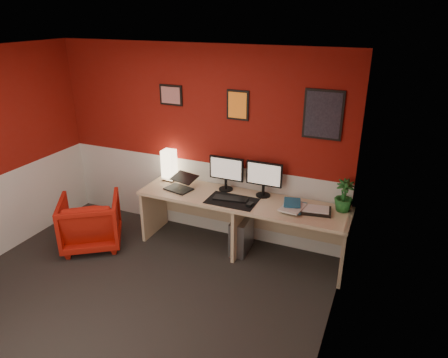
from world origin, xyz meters
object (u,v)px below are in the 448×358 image
monitor_left (226,168)px  monitor_right (264,174)px  desk (241,226)px  potted_plant (344,196)px  zen_tray (315,211)px  pc_tower (241,234)px  armchair (91,222)px  laptop (178,182)px  shoji_lamp (169,166)px

monitor_left → monitor_right: size_ratio=1.00×
monitor_right → desk: bearing=-135.7°
monitor_left → desk: bearing=-33.6°
potted_plant → zen_tray: bearing=-151.3°
monitor_right → pc_tower: monitor_right is taller
monitor_right → pc_tower: 0.84m
armchair → zen_tray: bearing=158.7°
monitor_right → potted_plant: monitor_right is taller
laptop → armchair: 1.25m
potted_plant → armchair: size_ratio=0.51×
pc_tower → zen_tray: bearing=-3.8°
pc_tower → armchair: armchair is taller
desk → zen_tray: size_ratio=7.43×
zen_tray → armchair: bearing=-166.8°
zen_tray → armchair: (-2.73, -0.64, -0.41)m
desk → monitor_left: bearing=146.4°
shoji_lamp → zen_tray: bearing=-4.9°
laptop → monitor_left: 0.63m
laptop → armchair: laptop is taller
monitor_right → potted_plant: 0.97m
monitor_right → monitor_left: bearing=-178.9°
desk → potted_plant: size_ratio=6.98×
monitor_right → potted_plant: (0.96, -0.02, -0.10)m
desk → monitor_right: (0.21, 0.20, 0.66)m
monitor_right → pc_tower: bearing=-141.3°
monitor_left → pc_tower: monitor_left is taller
pc_tower → shoji_lamp: bearing=168.2°
monitor_left → potted_plant: 1.46m
monitor_left → pc_tower: bearing=-29.7°
armchair → desk: bearing=164.0°
zen_tray → potted_plant: bearing=28.7°
shoji_lamp → armchair: size_ratio=0.54×
armchair → laptop: bearing=175.3°
laptop → monitor_right: (1.05, 0.25, 0.18)m
desk → laptop: (-0.84, -0.05, 0.47)m
desk → monitor_right: 0.72m
shoji_lamp → armchair: shoji_lamp is taller
shoji_lamp → pc_tower: size_ratio=0.89×
laptop → potted_plant: potted_plant is taller
desk → armchair: size_ratio=3.53×
shoji_lamp → armchair: bearing=-131.9°
shoji_lamp → laptop: shoji_lamp is taller
shoji_lamp → laptop: 0.37m
monitor_right → zen_tray: 0.76m
monitor_left → zen_tray: monitor_left is taller
monitor_left → monitor_right: bearing=1.1°
potted_plant → pc_tower: size_ratio=0.83×
zen_tray → armchair: size_ratio=0.47×
potted_plant → shoji_lamp: bearing=179.5°
shoji_lamp → armchair: (-0.73, -0.81, -0.59)m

